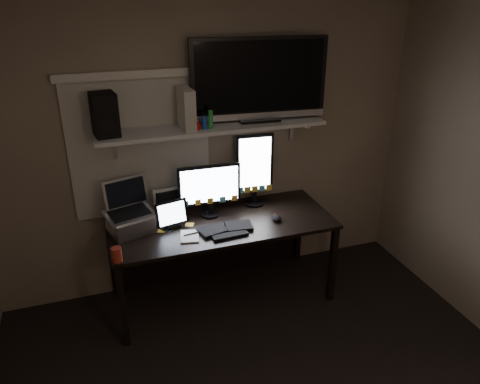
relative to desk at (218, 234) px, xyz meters
name	(u,v)px	position (x,y,z in m)	size (l,w,h in m)	color
back_wall	(208,147)	(0.00, 0.25, 0.70)	(3.60, 3.60, 0.00)	#6C5E4D
window_blinds	(141,148)	(-0.55, 0.24, 0.75)	(1.10, 0.02, 1.10)	beige
desk	(218,234)	(0.00, 0.00, 0.00)	(1.80, 0.75, 0.73)	black
wall_shelf	(213,127)	(0.00, 0.08, 0.91)	(1.80, 0.35, 0.03)	beige
monitor_landscape	(210,190)	(-0.05, 0.02, 0.40)	(0.51, 0.05, 0.45)	black
monitor_portrait	(254,170)	(0.37, 0.11, 0.50)	(0.32, 0.06, 0.64)	black
keyboard	(226,228)	(-0.01, -0.26, 0.19)	(0.43, 0.17, 0.03)	black
mouse	(276,218)	(0.43, -0.23, 0.20)	(0.07, 0.11, 0.04)	black
notepad	(190,236)	(-0.30, -0.28, 0.18)	(0.14, 0.19, 0.01)	silver
tablet	(172,214)	(-0.39, -0.09, 0.29)	(0.26, 0.11, 0.23)	black
file_sorter	(168,203)	(-0.39, 0.12, 0.30)	(0.19, 0.09, 0.25)	black
laptop	(129,209)	(-0.71, -0.06, 0.37)	(0.35, 0.29, 0.40)	silver
cup	(117,255)	(-0.85, -0.45, 0.23)	(0.07, 0.07, 0.10)	maroon
sticky_notes	(179,232)	(-0.36, -0.18, 0.18)	(0.28, 0.20, 0.00)	yellow
tv	(259,80)	(0.39, 0.10, 1.25)	(1.08, 0.19, 0.65)	black
game_console	(186,109)	(-0.21, 0.06, 1.08)	(0.08, 0.26, 0.31)	beige
speaker	(105,115)	(-0.80, 0.08, 1.08)	(0.17, 0.21, 0.31)	black
bottles	(204,120)	(-0.09, 0.00, 1.00)	(0.22, 0.05, 0.14)	#A50F0C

